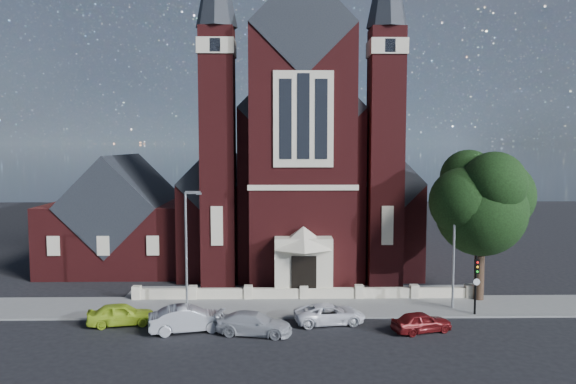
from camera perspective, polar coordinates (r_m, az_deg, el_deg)
name	(u,v)px	position (r m, az deg, el deg)	size (l,w,h in m)	color
ground	(299,273)	(49.43, 1.16, -8.19)	(120.00, 120.00, 0.00)	black
pavement_strip	(305,308)	(39.28, 1.75, -11.67)	(60.00, 5.00, 0.12)	slate
forecourt_paving	(303,292)	(43.13, 1.49, -10.15)	(26.00, 3.00, 0.14)	slate
forecourt_wall	(304,300)	(41.20, 1.62, -10.87)	(24.00, 0.40, 0.90)	beige
church	(297,174)	(56.16, 0.87, 1.83)	(20.01, 34.90, 29.20)	#4A1314
parish_hall	(124,223)	(53.52, -16.36, -3.02)	(12.00, 12.20, 10.24)	#4A1314
street_tree	(484,205)	(41.63, 19.29, -1.22)	(6.40, 6.60, 10.70)	black
street_lamp_left	(187,243)	(38.18, -10.18, -5.14)	(1.16, 0.22, 8.09)	gray
street_lamp_right	(455,242)	(39.53, 16.63, -4.92)	(1.16, 0.22, 8.09)	gray
traffic_signal	(476,277)	(38.75, 18.57, -8.21)	(0.28, 0.42, 4.00)	black
car_lime_van	(121,314)	(37.03, -16.60, -11.80)	(1.63, 4.04, 1.38)	#B6D82B
car_silver_a	(188,319)	(34.89, -10.11, -12.58)	(1.62, 4.65, 1.53)	#A2A5AA
car_silver_b	(254,323)	(33.98, -3.47, -13.19)	(1.83, 4.51, 1.31)	#ACAEB3
car_white_suv	(330,314)	(35.93, 4.26, -12.25)	(2.05, 4.44, 1.23)	white
car_dark_red	(421,322)	(35.24, 13.40, -12.71)	(1.46, 3.62, 1.23)	maroon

